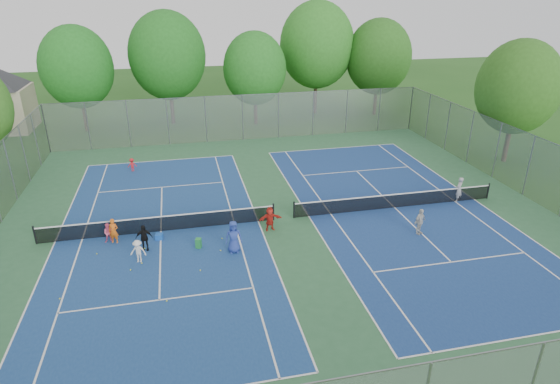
{
  "coord_description": "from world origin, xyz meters",
  "views": [
    {
      "loc": [
        -5.53,
        -23.78,
        12.38
      ],
      "look_at": [
        0.0,
        1.0,
        1.3
      ],
      "focal_mm": 30.0,
      "sensor_mm": 36.0,
      "label": 1
    }
  ],
  "objects_px": {
    "net_left": "(160,224)",
    "instructor": "(459,189)",
    "net_right": "(395,201)",
    "ball_crate": "(159,237)",
    "ball_hopper": "(199,243)"
  },
  "relations": [
    {
      "from": "net_left",
      "to": "net_right",
      "type": "distance_m",
      "value": 14.0
    },
    {
      "from": "net_right",
      "to": "instructor",
      "type": "bearing_deg",
      "value": 0.54
    },
    {
      "from": "net_left",
      "to": "ball_crate",
      "type": "xyz_separation_m",
      "value": [
        -0.07,
        -0.89,
        -0.29
      ]
    },
    {
      "from": "ball_crate",
      "to": "net_left",
      "type": "bearing_deg",
      "value": 85.62
    },
    {
      "from": "ball_hopper",
      "to": "instructor",
      "type": "distance_m",
      "value": 16.51
    },
    {
      "from": "net_right",
      "to": "instructor",
      "type": "xyz_separation_m",
      "value": [
        4.29,
        0.04,
        0.35
      ]
    },
    {
      "from": "instructor",
      "to": "net_left",
      "type": "bearing_deg",
      "value": -33.23
    },
    {
      "from": "net_right",
      "to": "ball_crate",
      "type": "relative_size",
      "value": 34.34
    },
    {
      "from": "net_left",
      "to": "net_right",
      "type": "height_order",
      "value": "same"
    },
    {
      "from": "net_right",
      "to": "ball_hopper",
      "type": "height_order",
      "value": "net_right"
    },
    {
      "from": "net_left",
      "to": "ball_hopper",
      "type": "relative_size",
      "value": 23.83
    },
    {
      "from": "net_left",
      "to": "instructor",
      "type": "xyz_separation_m",
      "value": [
        18.29,
        0.04,
        0.35
      ]
    },
    {
      "from": "net_left",
      "to": "net_right",
      "type": "relative_size",
      "value": 1.0
    },
    {
      "from": "instructor",
      "to": "net_right",
      "type": "bearing_deg",
      "value": -32.81
    },
    {
      "from": "ball_crate",
      "to": "instructor",
      "type": "bearing_deg",
      "value": 2.89
    }
  ]
}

